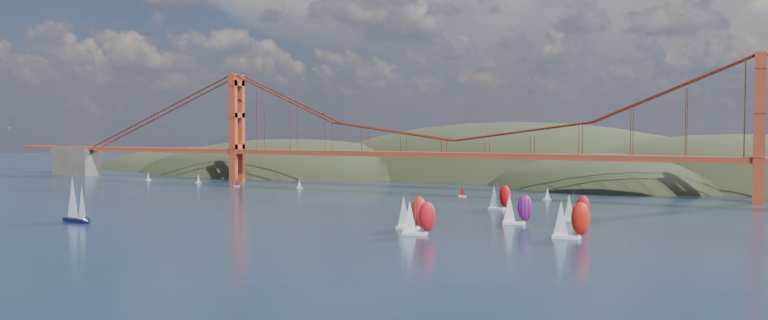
{
  "coord_description": "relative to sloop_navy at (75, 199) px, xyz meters",
  "views": [
    {
      "loc": [
        123.01,
        -126.76,
        27.58
      ],
      "look_at": [
        11.38,
        90.0,
        17.13
      ],
      "focal_mm": 35.0,
      "sensor_mm": 36.0,
      "label": 1
    }
  ],
  "objects": [
    {
      "name": "ground",
      "position": [
        57.24,
        -25.71,
        -6.71
      ],
      "size": [
        1200.0,
        1200.0,
        0.0
      ],
      "primitive_type": "plane",
      "color": "black",
      "rests_on": "ground"
    },
    {
      "name": "headlands",
      "position": [
        102.19,
        252.57,
        -19.17
      ],
      "size": [
        725.0,
        225.0,
        96.0
      ],
      "color": "black",
      "rests_on": "ground"
    },
    {
      "name": "bridge",
      "position": [
        55.5,
        154.29,
        25.52
      ],
      "size": [
        552.0,
        12.0,
        55.0
      ],
      "color": "maroon",
      "rests_on": "ground"
    },
    {
      "name": "sloop_navy",
      "position": [
        0.0,
        0.0,
        0.0
      ],
      "size": [
        10.08,
        6.14,
        15.2
      ],
      "rotation": [
        0.0,
        0.0,
        -0.14
      ],
      "color": "black",
      "rests_on": "ground"
    },
    {
      "name": "racer_0",
      "position": [
        94.27,
        30.45,
        -1.85
      ],
      "size": [
        8.92,
        3.59,
        10.29
      ],
      "rotation": [
        0.0,
        0.0,
        -0.01
      ],
      "color": "white",
      "rests_on": "ground"
    },
    {
      "name": "racer_1",
      "position": [
        100.48,
        21.51,
        -2.02
      ],
      "size": [
        8.87,
        5.65,
        9.91
      ],
      "rotation": [
        0.0,
        0.0,
        0.34
      ],
      "color": "silver",
      "rests_on": "ground"
    },
    {
      "name": "racer_2",
      "position": [
        136.79,
        32.91,
        -1.71
      ],
      "size": [
        9.27,
        3.88,
        10.58
      ],
      "rotation": [
        0.0,
        0.0,
        0.06
      ],
      "color": "white",
      "rests_on": "ground"
    },
    {
      "name": "racer_3",
      "position": [
        130.45,
        66.67,
        -2.43
      ],
      "size": [
        7.95,
        3.34,
        9.05
      ],
      "rotation": [
        0.0,
        0.0,
        -0.07
      ],
      "color": "white",
      "rests_on": "ground"
    },
    {
      "name": "racer_5",
      "position": [
        99.96,
        88.17,
        -2.18
      ],
      "size": [
        8.55,
        4.87,
        9.58
      ],
      "rotation": [
        0.0,
        0.0,
        -0.25
      ],
      "color": "white",
      "rests_on": "ground"
    },
    {
      "name": "racer_rwb",
      "position": [
        116.55,
        54.12,
        -2.13
      ],
      "size": [
        8.66,
        5.2,
        9.7
      ],
      "rotation": [
        0.0,
        0.0,
        0.29
      ],
      "color": "silver",
      "rests_on": "ground"
    },
    {
      "name": "distant_boat_0",
      "position": [
        -110.06,
        139.89,
        -4.3
      ],
      "size": [
        3.0,
        2.0,
        4.7
      ],
      "color": "silver",
      "rests_on": "ground"
    },
    {
      "name": "distant_boat_1",
      "position": [
        -73.34,
        136.86,
        -4.3
      ],
      "size": [
        3.0,
        2.0,
        4.7
      ],
      "color": "silver",
      "rests_on": "ground"
    },
    {
      "name": "distant_boat_2",
      "position": [
        -41.77,
        127.38,
        -4.3
      ],
      "size": [
        3.0,
        2.0,
        4.7
      ],
      "color": "silver",
      "rests_on": "ground"
    },
    {
      "name": "distant_boat_3",
      "position": [
        -10.28,
        132.88,
        -4.3
      ],
      "size": [
        3.0,
        2.0,
        4.7
      ],
      "color": "silver",
      "rests_on": "ground"
    },
    {
      "name": "distant_boat_8",
      "position": [
        105.38,
        129.57,
        -4.3
      ],
      "size": [
        3.0,
        2.0,
        4.7
      ],
      "color": "silver",
      "rests_on": "ground"
    },
    {
      "name": "distant_boat_9",
      "position": [
        71.29,
        128.1,
        -4.3
      ],
      "size": [
        3.0,
        2.0,
        4.7
      ],
      "color": "silver",
      "rests_on": "ground"
    },
    {
      "name": "gull",
      "position": [
        -21.2,
        -5.66,
        20.86
      ],
      "size": [
        0.9,
        0.25,
        0.17
      ],
      "color": "white",
      "rests_on": "ground"
    }
  ]
}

